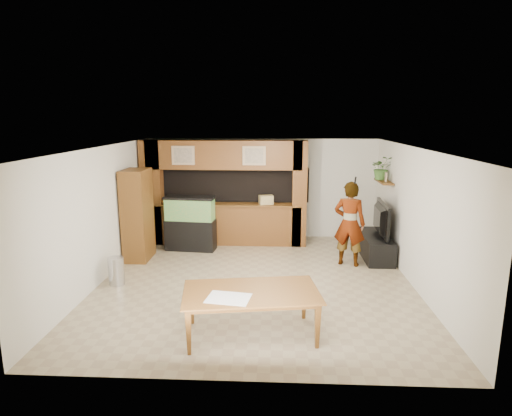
# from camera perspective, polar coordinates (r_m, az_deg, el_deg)

# --- Properties ---
(floor) EXTENTS (6.50, 6.50, 0.00)m
(floor) POSITION_cam_1_polar(r_m,az_deg,el_deg) (8.52, -0.03, -9.70)
(floor) COLOR tan
(floor) RESTS_ON ground
(ceiling) EXTENTS (6.50, 6.50, 0.00)m
(ceiling) POSITION_cam_1_polar(r_m,az_deg,el_deg) (7.92, -0.03, 8.02)
(ceiling) COLOR white
(ceiling) RESTS_ON wall_back
(wall_back) EXTENTS (6.00, 0.00, 6.00)m
(wall_back) POSITION_cam_1_polar(r_m,az_deg,el_deg) (11.31, 0.78, 2.64)
(wall_back) COLOR silver
(wall_back) RESTS_ON floor
(wall_left) EXTENTS (0.00, 6.50, 6.50)m
(wall_left) POSITION_cam_1_polar(r_m,az_deg,el_deg) (8.79, -19.96, -0.87)
(wall_left) COLOR silver
(wall_left) RESTS_ON floor
(wall_right) EXTENTS (0.00, 6.50, 6.50)m
(wall_right) POSITION_cam_1_polar(r_m,az_deg,el_deg) (8.52, 20.56, -1.31)
(wall_right) COLOR silver
(wall_right) RESTS_ON floor
(partition) EXTENTS (4.20, 0.99, 2.60)m
(partition) POSITION_cam_1_polar(r_m,az_deg,el_deg) (10.78, -4.39, 2.20)
(partition) COLOR brown
(partition) RESTS_ON floor
(wall_clock) EXTENTS (0.05, 0.25, 0.25)m
(wall_clock) POSITION_cam_1_polar(r_m,az_deg,el_deg) (9.59, -17.76, 3.96)
(wall_clock) COLOR black
(wall_clock) RESTS_ON wall_left
(wall_shelf) EXTENTS (0.25, 0.90, 0.04)m
(wall_shelf) POSITION_cam_1_polar(r_m,az_deg,el_deg) (10.25, 16.68, 3.40)
(wall_shelf) COLOR brown
(wall_shelf) RESTS_ON wall_right
(pantry_cabinet) EXTENTS (0.51, 0.83, 2.03)m
(pantry_cabinet) POSITION_cam_1_polar(r_m,az_deg,el_deg) (9.88, -15.51, -0.90)
(pantry_cabinet) COLOR brown
(pantry_cabinet) RESTS_ON floor
(trash_can) EXTENTS (0.29, 0.29, 0.54)m
(trash_can) POSITION_cam_1_polar(r_m,az_deg,el_deg) (8.68, -18.13, -8.00)
(trash_can) COLOR #B2B2B7
(trash_can) RESTS_ON floor
(aquarium) EXTENTS (1.18, 0.44, 1.31)m
(aquarium) POSITION_cam_1_polar(r_m,az_deg,el_deg) (10.37, -8.74, -2.10)
(aquarium) COLOR black
(aquarium) RESTS_ON floor
(tv_stand) EXTENTS (0.58, 1.57, 0.52)m
(tv_stand) POSITION_cam_1_polar(r_m,az_deg,el_deg) (10.17, 15.57, -4.92)
(tv_stand) COLOR black
(tv_stand) RESTS_ON floor
(television) EXTENTS (0.24, 1.33, 0.76)m
(television) POSITION_cam_1_polar(r_m,az_deg,el_deg) (10.00, 15.78, -1.40)
(television) COLOR black
(television) RESTS_ON tv_stand
(photo_frame) EXTENTS (0.05, 0.16, 0.21)m
(photo_frame) POSITION_cam_1_polar(r_m,az_deg,el_deg) (10.08, 16.93, 3.96)
(photo_frame) COLOR tan
(photo_frame) RESTS_ON wall_shelf
(potted_plant) EXTENTS (0.53, 0.47, 0.55)m
(potted_plant) POSITION_cam_1_polar(r_m,az_deg,el_deg) (10.36, 16.41, 5.15)
(potted_plant) COLOR #3F6E2C
(potted_plant) RESTS_ON wall_shelf
(person) EXTENTS (0.78, 0.63, 1.84)m
(person) POSITION_cam_1_polar(r_m,az_deg,el_deg) (9.36, 12.36, -2.06)
(person) COLOR #9C7556
(person) RESTS_ON floor
(microphone) EXTENTS (0.04, 0.10, 0.16)m
(microphone) POSITION_cam_1_polar(r_m,az_deg,el_deg) (9.03, 13.11, 3.61)
(microphone) COLOR black
(microphone) RESTS_ON person
(dining_table) EXTENTS (2.10, 1.37, 0.69)m
(dining_table) POSITION_cam_1_polar(r_m,az_deg,el_deg) (6.41, -0.62, -14.01)
(dining_table) COLOR brown
(dining_table) RESTS_ON floor
(newspaper_a) EXTENTS (0.65, 0.52, 0.01)m
(newspaper_a) POSITION_cam_1_polar(r_m,az_deg,el_deg) (6.08, -3.70, -11.91)
(newspaper_a) COLOR silver
(newspaper_a) RESTS_ON dining_table
(counter_box) EXTENTS (0.38, 0.30, 0.22)m
(counter_box) POSITION_cam_1_polar(r_m,az_deg,el_deg) (10.54, 1.35, 1.11)
(counter_box) COLOR tan
(counter_box) RESTS_ON partition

